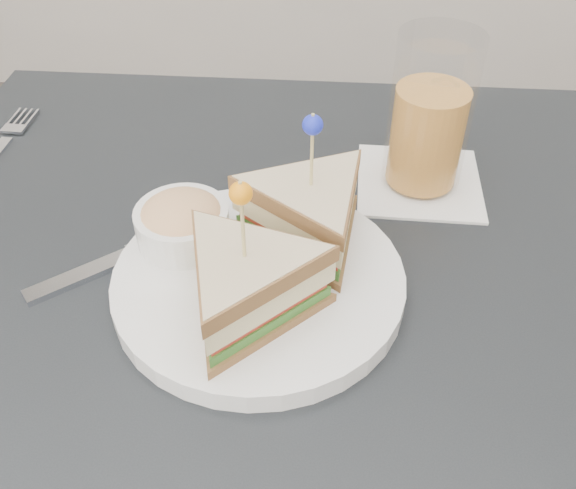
# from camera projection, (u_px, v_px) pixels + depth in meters

# --- Properties ---
(table) EXTENTS (0.80, 0.80, 0.75)m
(table) POSITION_uv_depth(u_px,v_px,m) (277.00, 348.00, 0.62)
(table) COLOR black
(table) RESTS_ON ground
(plate_meal) EXTENTS (0.31, 0.31, 0.15)m
(plate_meal) POSITION_uv_depth(u_px,v_px,m) (265.00, 252.00, 0.55)
(plate_meal) COLOR white
(plate_meal) RESTS_ON table
(cutlery_fork) EXTENTS (0.03, 0.19, 0.01)m
(cutlery_fork) POSITION_uv_depth(u_px,v_px,m) (0.00, 146.00, 0.74)
(cutlery_fork) COLOR silver
(cutlery_fork) RESTS_ON table
(cutlery_knife) EXTENTS (0.20, 0.17, 0.01)m
(cutlery_knife) POSITION_uv_depth(u_px,v_px,m) (141.00, 250.00, 0.60)
(cutlery_knife) COLOR silver
(cutlery_knife) RESTS_ON table
(drink_set) EXTENTS (0.13, 0.13, 0.17)m
(drink_set) POSITION_uv_depth(u_px,v_px,m) (429.00, 123.00, 0.64)
(drink_set) COLOR white
(drink_set) RESTS_ON table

